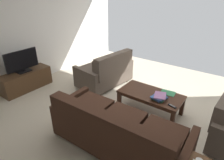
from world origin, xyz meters
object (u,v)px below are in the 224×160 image
(loveseat_near, at_px, (106,72))
(loose_magazine, at_px, (168,93))
(coffee_table, at_px, (151,96))
(flat_tv, at_px, (22,61))
(sofa_main, at_px, (116,131))
(tv_remote, at_px, (172,106))
(book_stack, at_px, (159,97))
(tv_stand, at_px, (26,80))

(loveseat_near, height_order, loose_magazine, loveseat_near)
(loveseat_near, bearing_deg, loose_magazine, 173.24)
(coffee_table, relative_size, flat_tv, 1.55)
(sofa_main, relative_size, flat_tv, 2.69)
(flat_tv, bearing_deg, loose_magazine, -160.16)
(flat_tv, xyz_separation_m, tv_remote, (-3.36, -0.72, -0.30))
(loveseat_near, bearing_deg, flat_tv, 42.55)
(loveseat_near, distance_m, loose_magazine, 1.69)
(sofa_main, xyz_separation_m, book_stack, (-0.17, -1.12, 0.10))
(loveseat_near, relative_size, flat_tv, 1.83)
(sofa_main, relative_size, loose_magazine, 7.76)
(flat_tv, xyz_separation_m, book_stack, (-3.08, -0.82, -0.27))
(sofa_main, bearing_deg, tv_stand, -5.85)
(loveseat_near, distance_m, coffee_table, 1.48)
(book_stack, bearing_deg, flat_tv, 14.96)
(sofa_main, distance_m, coffee_table, 1.22)
(sofa_main, bearing_deg, tv_remote, -114.16)
(tv_remote, bearing_deg, flat_tv, 12.13)
(flat_tv, bearing_deg, coffee_table, -162.17)
(loose_magazine, bearing_deg, book_stack, -15.16)
(tv_stand, distance_m, book_stack, 3.19)
(sofa_main, xyz_separation_m, tv_remote, (-0.46, -1.02, 0.07))
(sofa_main, height_order, tv_remote, sofa_main)
(sofa_main, bearing_deg, loose_magazine, -98.81)
(flat_tv, distance_m, loose_magazine, 3.34)
(tv_stand, bearing_deg, loveseat_near, -137.45)
(coffee_table, bearing_deg, loveseat_near, -15.94)
(book_stack, distance_m, tv_remote, 0.31)
(book_stack, relative_size, tv_remote, 1.97)
(sofa_main, height_order, book_stack, sofa_main)
(sofa_main, distance_m, tv_stand, 2.92)
(coffee_table, height_order, flat_tv, flat_tv)
(book_stack, distance_m, loose_magazine, 0.31)
(sofa_main, bearing_deg, coffee_table, -88.16)
(tv_stand, bearing_deg, tv_remote, -167.87)
(flat_tv, bearing_deg, tv_stand, 21.26)
(book_stack, bearing_deg, tv_remote, 160.90)
(coffee_table, bearing_deg, tv_remote, 158.21)
(tv_stand, distance_m, tv_remote, 3.45)
(flat_tv, bearing_deg, book_stack, -165.04)
(coffee_table, distance_m, tv_stand, 3.01)
(tv_stand, relative_size, flat_tv, 1.51)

